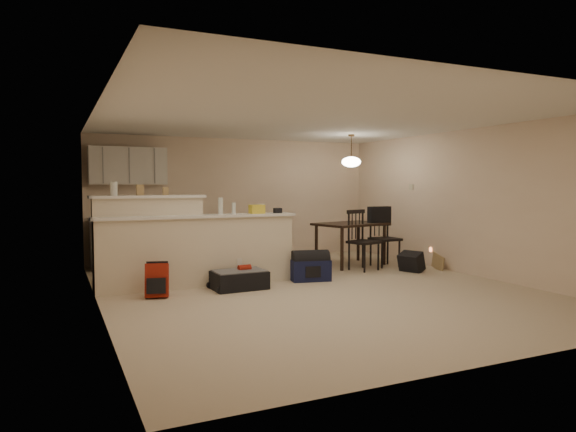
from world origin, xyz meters
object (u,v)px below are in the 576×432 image
navy_duffel (310,270)px  black_daypack (411,262)px  pendant_lamp (351,161)px  suitcase (239,280)px  dining_chair_far (385,237)px  dining_chair_near (364,240)px  dining_table (351,228)px  red_backpack (157,281)px

navy_duffel → black_daypack: 2.02m
pendant_lamp → suitcase: 3.49m
pendant_lamp → dining_chair_far: 1.58m
dining_chair_near → dining_chair_far: (0.61, 0.20, 0.01)m
dining_table → pendant_lamp: pendant_lamp is taller
pendant_lamp → red_backpack: 4.48m
dining_table → dining_chair_near: (-0.08, -0.59, -0.17)m
pendant_lamp → suitcase: size_ratio=0.79×
dining_chair_far → red_backpack: (-4.42, -0.92, -0.32)m
black_daypack → dining_chair_near: bearing=31.2°
red_backpack → pendant_lamp: bearing=33.9°
black_daypack → navy_duffel: bearing=67.6°
dining_chair_near → black_daypack: (0.68, -0.50, -0.38)m
pendant_lamp → dining_chair_far: bearing=-36.6°
dining_chair_near → navy_duffel: size_ratio=1.75×
dining_chair_near → navy_duffel: (-1.34, -0.50, -0.38)m
dining_chair_far → suitcase: size_ratio=1.42×
dining_table → dining_chair_near: 0.62m
dining_table → black_daypack: bearing=-74.8°
dining_table → pendant_lamp: size_ratio=2.38×
suitcase → dining_chair_near: bearing=11.7°
pendant_lamp → navy_duffel: size_ratio=1.00×
dining_chair_far → pendant_lamp: bearing=143.2°
dining_table → black_daypack: 1.35m
navy_duffel → dining_table: bearing=49.2°
dining_chair_near → black_daypack: dining_chair_near is taller
pendant_lamp → dining_chair_near: 1.56m
suitcase → black_daypack: bearing=0.3°
dining_table → black_daypack: size_ratio=3.85×
suitcase → black_daypack: black_daypack is taller
navy_duffel → black_daypack: same height
dining_chair_near → suitcase: 2.71m
dining_chair_far → red_backpack: dining_chair_far is taller
dining_chair_near → navy_duffel: bearing=-176.7°
pendant_lamp → dining_chair_near: size_ratio=0.57×
pendant_lamp → dining_chair_far: (0.52, -0.39, -1.44)m
red_backpack → black_daypack: 4.50m
red_backpack → navy_duffel: (2.48, 0.22, -0.06)m
dining_chair_far → black_daypack: dining_chair_far is taller
dining_table → black_daypack: (0.59, -1.09, -0.55)m
pendant_lamp → navy_duffel: bearing=-142.7°
dining_table → dining_chair_far: (0.52, -0.39, -0.17)m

